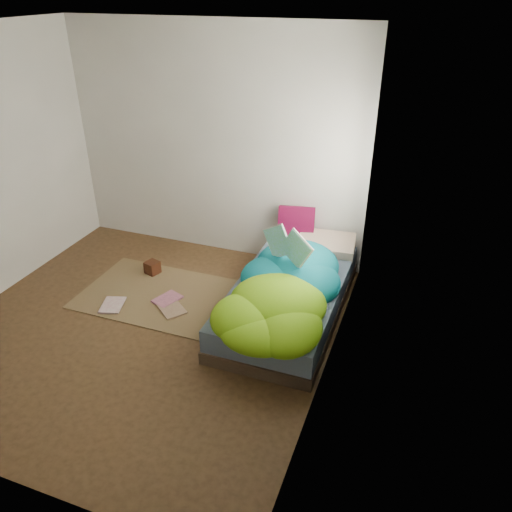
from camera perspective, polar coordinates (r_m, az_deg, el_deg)
The scene contains 12 objects.
ground at distance 4.93m, azimuth -12.70°, elevation -8.04°, with size 3.50×3.50×0.00m, color #3E2B18.
room_walls at distance 4.18m, azimuth -14.91°, elevation 10.08°, with size 3.54×3.54×2.62m.
bed at distance 4.94m, azimuth 3.72°, elevation -4.87°, with size 1.00×2.00×0.34m.
duvet at distance 4.57m, azimuth 3.06°, elevation -2.77°, with size 0.96×1.84×0.34m, color #087080, non-canonical shape.
rug at distance 5.38m, azimuth -11.03°, elevation -4.37°, with size 1.60×1.10×0.01m, color brown.
pillow_floral at distance 5.44m, azimuth 8.04°, elevation 1.27°, with size 0.60×0.37×0.14m, color beige.
pillow_magenta at distance 5.56m, azimuth 4.62°, elevation 3.61°, with size 0.40×0.12×0.40m, color #4F0527.
open_book at distance 4.66m, azimuth 3.53°, elevation 2.31°, with size 0.47×0.10×0.29m, color #2A8130, non-canonical shape.
wooden_box at distance 5.73m, azimuth -11.76°, elevation -1.29°, with size 0.14×0.14×0.14m, color #35150C.
floor_book_a at distance 5.33m, azimuth -17.16°, elevation -5.36°, with size 0.21×0.29×0.02m, color silver.
floor_book_b at distance 5.32m, azimuth -10.82°, elevation -4.48°, with size 0.21×0.28×0.03m, color #D27995.
floor_book_c at distance 5.07m, azimuth -10.75°, elevation -6.35°, with size 0.22×0.30×0.02m, color tan.
Camera 1 is at (2.33, -3.23, 2.92)m, focal length 35.00 mm.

